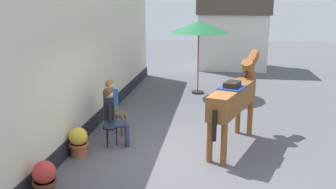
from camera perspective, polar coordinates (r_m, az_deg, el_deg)
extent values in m
plane|color=#56565B|center=(10.90, 3.40, -3.05)|extent=(40.00, 40.00, 0.00)
cube|color=beige|center=(9.60, -12.61, 4.66)|extent=(0.30, 14.00, 3.40)
cube|color=black|center=(9.96, -12.02, -3.99)|extent=(0.34, 14.00, 0.36)
cube|color=silver|center=(18.34, 9.89, 8.15)|extent=(3.20, 2.40, 2.60)
cube|color=brown|center=(18.23, 10.14, 13.63)|extent=(3.40, 2.60, 0.90)
cylinder|color=black|center=(8.52, -9.02, -5.03)|extent=(0.34, 0.34, 0.03)
cylinder|color=black|center=(8.59, -8.01, -6.53)|extent=(0.02, 0.02, 0.45)
cylinder|color=black|center=(8.72, -9.37, -6.26)|extent=(0.02, 0.02, 0.45)
cylinder|color=black|center=(8.49, -9.47, -6.84)|extent=(0.02, 0.02, 0.45)
cube|color=#2D3851|center=(8.48, -9.05, -4.30)|extent=(0.31, 0.37, 0.20)
cube|color=black|center=(8.38, -9.13, -2.23)|extent=(0.29, 0.38, 0.44)
sphere|color=tan|center=(8.29, -9.23, 0.08)|extent=(0.20, 0.20, 0.20)
sphere|color=#593319|center=(8.28, -9.38, 0.28)|extent=(0.22, 0.22, 0.22)
cylinder|color=#2D3851|center=(8.56, -7.73, -4.42)|extent=(0.40, 0.21, 0.13)
cylinder|color=#2D3851|center=(8.65, -6.40, -6.27)|extent=(0.11, 0.11, 0.46)
cylinder|color=#2D3851|center=(8.41, -7.77, -4.78)|extent=(0.40, 0.21, 0.13)
cylinder|color=#2D3851|center=(8.50, -6.41, -6.66)|extent=(0.11, 0.11, 0.46)
cylinder|color=black|center=(8.58, -8.91, -2.16)|extent=(0.09, 0.09, 0.42)
cylinder|color=black|center=(8.20, -9.07, -2.97)|extent=(0.09, 0.09, 0.42)
cylinder|color=black|center=(9.35, -8.79, -3.23)|extent=(0.34, 0.34, 0.03)
cylinder|color=black|center=(9.35, -8.02, -4.74)|extent=(0.02, 0.02, 0.45)
cylinder|color=black|center=(9.56, -8.69, -4.34)|extent=(0.02, 0.02, 0.45)
cylinder|color=black|center=(9.37, -9.51, -4.77)|extent=(0.02, 0.02, 0.45)
cube|color=brown|center=(9.31, -8.82, -2.55)|extent=(0.32, 0.38, 0.20)
cube|color=#1E4C8C|center=(9.23, -8.90, -0.65)|extent=(0.31, 0.39, 0.44)
sphere|color=tan|center=(9.14, -8.98, 1.46)|extent=(0.20, 0.20, 0.20)
sphere|color=olive|center=(9.15, -9.10, 1.66)|extent=(0.22, 0.22, 0.22)
cylinder|color=brown|center=(9.29, -7.56, -2.87)|extent=(0.40, 0.24, 0.13)
cylinder|color=brown|center=(9.29, -6.51, -4.79)|extent=(0.11, 0.11, 0.46)
cylinder|color=brown|center=(9.16, -8.10, -3.14)|extent=(0.40, 0.24, 0.13)
cylinder|color=brown|center=(9.16, -7.03, -5.09)|extent=(0.11, 0.11, 0.46)
cylinder|color=#1E4C8C|center=(9.39, -8.11, -0.67)|extent=(0.09, 0.09, 0.42)
cylinder|color=#1E4C8C|center=(9.07, -9.48, -1.27)|extent=(0.09, 0.09, 0.42)
cube|color=brown|center=(8.27, 10.08, -0.63)|extent=(1.16, 2.22, 0.52)
cylinder|color=brown|center=(9.41, 10.84, -3.29)|extent=(0.13, 0.13, 0.90)
cylinder|color=brown|center=(9.34, 12.66, -3.54)|extent=(0.13, 0.13, 0.90)
cylinder|color=brown|center=(7.68, 6.51, -7.28)|extent=(0.13, 0.13, 0.90)
cylinder|color=brown|center=(7.58, 8.70, -7.66)|extent=(0.13, 0.13, 0.90)
cylinder|color=brown|center=(9.31, 12.48, 3.43)|extent=(0.48, 0.69, 0.73)
cube|color=brown|center=(9.58, 13.13, 5.57)|extent=(0.35, 0.56, 0.40)
cube|color=black|center=(9.26, 12.49, 4.25)|extent=(0.25, 0.61, 0.48)
cylinder|color=black|center=(7.32, 7.22, -4.79)|extent=(0.13, 0.13, 0.65)
cube|color=navy|center=(8.11, 9.95, 1.08)|extent=(0.67, 0.73, 0.03)
cube|color=black|center=(8.10, 9.97, 1.56)|extent=(0.41, 0.51, 0.12)
cylinder|color=brown|center=(6.86, -18.54, -13.67)|extent=(0.34, 0.34, 0.28)
cylinder|color=brown|center=(6.81, -18.63, -12.77)|extent=(0.43, 0.43, 0.04)
sphere|color=red|center=(6.73, -18.75, -11.41)|extent=(0.40, 0.40, 0.40)
cylinder|color=#A85638|center=(8.27, -13.69, -8.30)|extent=(0.34, 0.34, 0.28)
cylinder|color=#A85638|center=(8.23, -13.74, -7.53)|extent=(0.43, 0.43, 0.04)
sphere|color=gold|center=(8.16, -13.82, -6.36)|extent=(0.40, 0.40, 0.40)
cylinder|color=black|center=(13.31, 4.63, 0.36)|extent=(0.44, 0.44, 0.06)
cylinder|color=olive|center=(13.09, 4.73, 4.90)|extent=(0.04, 0.04, 2.20)
cone|color=#1E6638|center=(12.94, 4.85, 10.49)|extent=(2.10, 2.10, 0.40)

